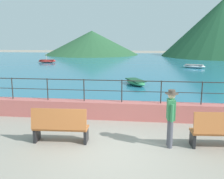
{
  "coord_description": "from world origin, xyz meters",
  "views": [
    {
      "loc": [
        0.81,
        -6.58,
        3.21
      ],
      "look_at": [
        -0.45,
        3.7,
        1.1
      ],
      "focal_mm": 40.55,
      "sensor_mm": 36.0,
      "label": 1
    }
  ],
  "objects": [
    {
      "name": "boat_3",
      "position": [
        -11.74,
        25.47,
        0.26
      ],
      "size": [
        2.39,
        1.15,
        1.79
      ],
      "color": "red",
      "rests_on": "lake_water"
    },
    {
      "name": "promenade_wall",
      "position": [
        0.0,
        3.2,
        0.35
      ],
      "size": [
        20.0,
        0.56,
        0.7
      ],
      "primitive_type": "cube",
      "color": "#BC605B",
      "rests_on": "ground"
    },
    {
      "name": "lake_water",
      "position": [
        0.0,
        25.84,
        0.03
      ],
      "size": [
        64.0,
        44.32,
        0.06
      ],
      "primitive_type": "cube",
      "color": "#236B89",
      "rests_on": "ground"
    },
    {
      "name": "person_walking",
      "position": [
        1.66,
        0.72,
        0.98
      ],
      "size": [
        0.38,
        0.57,
        1.75
      ],
      "color": "#4C4C56",
      "rests_on": "ground"
    },
    {
      "name": "bench_main",
      "position": [
        -1.69,
        0.59,
        0.56
      ],
      "size": [
        1.73,
        0.64,
        1.13
      ],
      "color": "#B76633",
      "rests_on": "ground"
    },
    {
      "name": "hill_secondary",
      "position": [
        -9.23,
        42.8,
        2.3
      ],
      "size": [
        18.36,
        18.36,
        4.61
      ],
      "primitive_type": "cone",
      "color": "#285633",
      "rests_on": "ground"
    },
    {
      "name": "ground_plane",
      "position": [
        0.0,
        0.0,
        0.0
      ],
      "size": [
        120.0,
        120.0,
        0.0
      ],
      "primitive_type": "plane",
      "color": "gray"
    },
    {
      "name": "boat_2",
      "position": [
        0.33,
        10.58,
        0.26
      ],
      "size": [
        1.84,
        2.46,
        0.36
      ],
      "color": "#338C59",
      "rests_on": "lake_water"
    },
    {
      "name": "railing",
      "position": [
        0.0,
        3.2,
        1.31
      ],
      "size": [
        18.44,
        0.04,
        0.9
      ],
      "color": "#282623",
      "rests_on": "promenade_wall"
    },
    {
      "name": "bench_far",
      "position": [
        3.14,
        0.79,
        0.56
      ],
      "size": [
        1.73,
        0.67,
        1.13
      ],
      "color": "#B76633",
      "rests_on": "ground"
    },
    {
      "name": "boat_0",
      "position": [
        6.27,
        21.41,
        0.26
      ],
      "size": [
        2.47,
        1.65,
        0.36
      ],
      "color": "white",
      "rests_on": "lake_water"
    },
    {
      "name": "hill_main",
      "position": [
        14.34,
        40.33,
        4.98
      ],
      "size": [
        20.67,
        20.67,
        9.96
      ],
      "primitive_type": "cone",
      "color": "#1E4C2D",
      "rests_on": "ground"
    }
  ]
}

